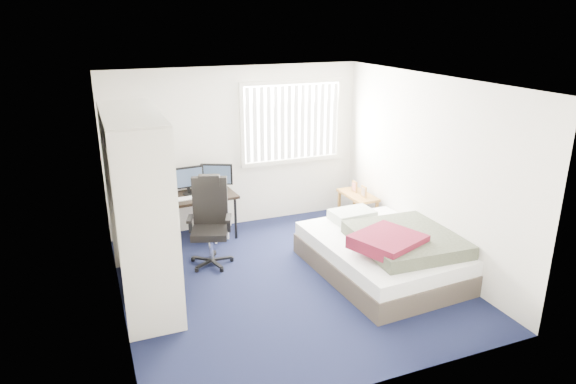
% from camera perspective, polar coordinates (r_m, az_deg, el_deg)
% --- Properties ---
extents(ground, '(4.20, 4.20, 0.00)m').
position_cam_1_polar(ground, '(6.63, -0.08, -9.79)').
color(ground, black).
rests_on(ground, ground).
extents(room_shell, '(4.20, 4.20, 4.20)m').
position_cam_1_polar(room_shell, '(6.05, -0.09, 2.85)').
color(room_shell, silver).
rests_on(room_shell, ground).
extents(window_assembly, '(1.72, 0.09, 1.32)m').
position_cam_1_polar(window_assembly, '(8.20, 0.45, 7.76)').
color(window_assembly, white).
rests_on(window_assembly, ground).
extents(closet, '(0.64, 1.84, 2.22)m').
position_cam_1_polar(closet, '(5.98, -16.12, 0.29)').
color(closet, beige).
rests_on(closet, ground).
extents(desk, '(1.43, 0.75, 1.14)m').
position_cam_1_polar(desk, '(7.67, -11.11, -0.16)').
color(desk, black).
rests_on(desk, ground).
extents(office_chair, '(0.71, 0.71, 1.20)m').
position_cam_1_polar(office_chair, '(7.00, -8.60, -4.24)').
color(office_chair, black).
rests_on(office_chair, ground).
extents(footstool, '(0.38, 0.35, 0.25)m').
position_cam_1_polar(footstool, '(7.76, -7.76, -3.94)').
color(footstool, white).
rests_on(footstool, ground).
extents(nightstand, '(0.40, 0.76, 0.69)m').
position_cam_1_polar(nightstand, '(8.26, 7.76, -0.63)').
color(nightstand, brown).
rests_on(nightstand, ground).
extents(bed, '(1.69, 2.19, 0.69)m').
position_cam_1_polar(bed, '(6.81, 10.78, -6.58)').
color(bed, '#433930').
rests_on(bed, ground).
extents(pine_box, '(0.51, 0.46, 0.32)m').
position_cam_1_polar(pine_box, '(6.36, -14.84, -10.20)').
color(pine_box, tan).
rests_on(pine_box, ground).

